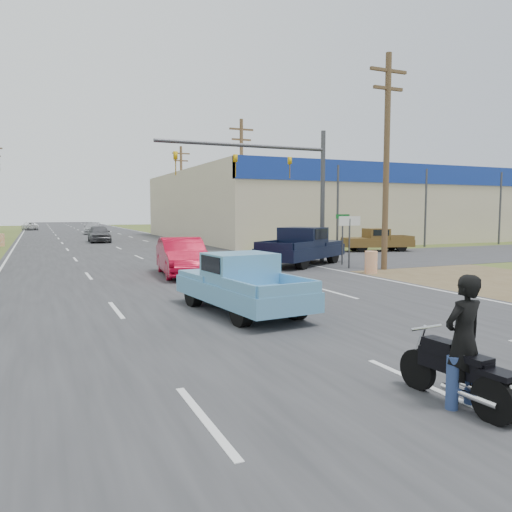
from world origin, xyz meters
name	(u,v)px	position (x,y,z in m)	size (l,w,h in m)	color
ground	(418,383)	(0.00, 0.00, 0.00)	(200.00, 200.00, 0.00)	#435421
main_road	(105,242)	(0.00, 40.00, 0.01)	(15.00, 180.00, 0.02)	#2D2D30
cross_road	(162,268)	(0.00, 18.00, 0.01)	(120.00, 10.00, 0.02)	#2D2D30
dirt_verge	(456,275)	(11.00, 10.00, 0.01)	(8.00, 18.00, 0.01)	brown
big_box_store	(395,206)	(32.00, 39.93, 3.31)	(50.00, 28.10, 6.60)	#B7A88C
utility_pole_1	(387,156)	(9.50, 13.00, 5.32)	(2.00, 0.28, 10.00)	#4C3823
utility_pole_2	(241,179)	(9.50, 31.00, 5.32)	(2.00, 0.28, 10.00)	#4C3823
utility_pole_3	(181,188)	(9.50, 49.00, 5.32)	(2.00, 0.28, 10.00)	#4C3823
tree_3	(388,193)	(55.00, 70.00, 6.19)	(8.40, 8.40, 10.40)	#422D19
tree_5	(218,197)	(30.00, 95.00, 5.88)	(7.98, 7.98, 9.88)	#422D19
barrel_0	(371,262)	(8.00, 12.00, 0.50)	(0.56, 0.56, 1.00)	orange
barrel_1	(290,249)	(8.40, 20.50, 0.50)	(0.56, 0.56, 1.00)	orange
barrel_3	(1,240)	(-8.20, 38.00, 0.50)	(0.56, 0.56, 1.00)	orange
lane_sign	(350,229)	(8.20, 14.00, 1.90)	(1.20, 0.08, 2.52)	#3F3F44
street_name_sign	(343,234)	(8.80, 15.50, 1.61)	(0.80, 0.08, 2.61)	#3F3F44
signal_mast	(278,171)	(5.82, 17.00, 4.80)	(9.12, 0.40, 7.00)	#3F3F44
red_convertible	(182,257)	(0.10, 14.63, 0.81)	(1.71, 4.91, 1.62)	#A50721
motorcycle	(465,377)	(-0.15, -1.08, 0.46)	(0.63, 2.04, 1.03)	black
rider	(463,345)	(-0.15, -1.03, 0.90)	(0.66, 0.43, 1.80)	black
blue_pickup	(239,282)	(-0.51, 6.46, 0.82)	(2.39, 5.08, 1.63)	black
navy_pickup	(303,246)	(6.94, 16.29, 0.98)	(6.12, 5.10, 1.94)	black
brown_pickup	(376,240)	(15.85, 22.03, 0.79)	(5.04, 2.88, 1.57)	black
distant_car_grey	(99,234)	(-0.50, 40.04, 0.77)	(1.81, 4.49, 1.53)	#505054
distant_car_silver	(93,228)	(0.62, 57.13, 0.70)	(1.96, 4.82, 1.40)	#AEAEB3
distant_car_white	(30,226)	(-6.50, 74.32, 0.60)	(1.98, 4.28, 1.19)	white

